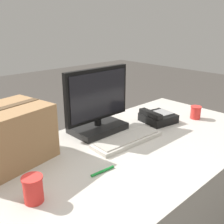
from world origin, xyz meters
TOP-DOWN VIEW (x-y plane):
  - office_desk at (0.00, 0.00)m, footprint 1.80×0.90m
  - monitor at (0.02, 0.28)m, footprint 0.45×0.22m
  - keyboard at (0.03, 0.05)m, footprint 0.44×0.16m
  - desk_phone at (0.41, 0.13)m, footprint 0.23×0.22m
  - paper_cup_left at (-0.59, -0.06)m, footprint 0.08×0.08m
  - paper_cup_right at (0.65, -0.02)m, footprint 0.07×0.07m
  - cardboard_box at (-0.55, 0.29)m, footprint 0.45×0.36m
  - pen_marker at (-0.28, -0.09)m, footprint 0.12×0.02m

SIDE VIEW (x-z plane):
  - office_desk at x=0.00m, z-range 0.00..0.71m
  - pen_marker at x=-0.28m, z-range 0.71..0.73m
  - keyboard at x=0.03m, z-range 0.71..0.74m
  - desk_phone at x=0.41m, z-range 0.71..0.79m
  - paper_cup_right at x=0.65m, z-range 0.72..0.80m
  - paper_cup_left at x=-0.59m, z-range 0.72..0.82m
  - cardboard_box at x=-0.55m, z-range 0.71..0.99m
  - monitor at x=0.02m, z-range 0.67..1.06m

